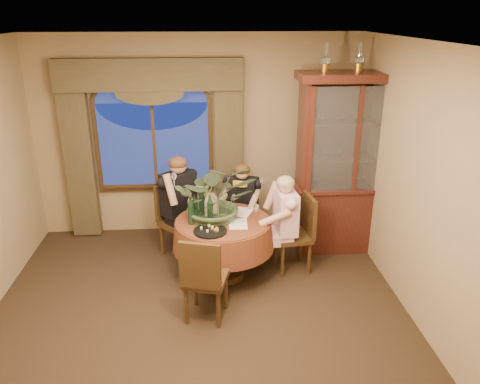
{
  "coord_description": "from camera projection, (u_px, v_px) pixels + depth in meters",
  "views": [
    {
      "loc": [
        0.11,
        -3.92,
        3.06
      ],
      "look_at": [
        0.49,
        1.1,
        1.1
      ],
      "focal_mm": 35.0,
      "sensor_mm": 36.0,
      "label": 1
    }
  ],
  "objects": [
    {
      "name": "floor",
      "position": [
        200.0,
        333.0,
        4.74
      ],
      "size": [
        5.0,
        5.0,
        0.0
      ],
      "primitive_type": "plane",
      "color": "black",
      "rests_on": "ground"
    },
    {
      "name": "wall_back",
      "position": [
        198.0,
        137.0,
        6.56
      ],
      "size": [
        4.5,
        0.0,
        4.5
      ],
      "primitive_type": "plane",
      "rotation": [
        1.57,
        0.0,
        0.0
      ],
      "color": "#957E53",
      "rests_on": "ground"
    },
    {
      "name": "wall_right",
      "position": [
        435.0,
        200.0,
        4.39
      ],
      "size": [
        0.0,
        5.0,
        5.0
      ],
      "primitive_type": "plane",
      "rotation": [
        1.57,
        0.0,
        -1.57
      ],
      "color": "#957E53",
      "rests_on": "ground"
    },
    {
      "name": "ceiling",
      "position": [
        189.0,
        45.0,
        3.72
      ],
      "size": [
        5.0,
        5.0,
        0.0
      ],
      "primitive_type": "plane",
      "rotation": [
        3.14,
        0.0,
        0.0
      ],
      "color": "white",
      "rests_on": "wall_back"
    },
    {
      "name": "window",
      "position": [
        154.0,
        146.0,
        6.48
      ],
      "size": [
        1.62,
        0.1,
        1.32
      ],
      "primitive_type": null,
      "color": "navy",
      "rests_on": "wall_back"
    },
    {
      "name": "arched_transom",
      "position": [
        151.0,
        89.0,
        6.2
      ],
      "size": [
        1.6,
        0.06,
        0.44
      ],
      "primitive_type": null,
      "color": "navy",
      "rests_on": "wall_back"
    },
    {
      "name": "drapery_left",
      "position": [
        79.0,
        157.0,
        6.41
      ],
      "size": [
        0.38,
        0.14,
        2.32
      ],
      "primitive_type": "cube",
      "color": "#413923",
      "rests_on": "floor"
    },
    {
      "name": "drapery_right",
      "position": [
        229.0,
        154.0,
        6.55
      ],
      "size": [
        0.38,
        0.14,
        2.32
      ],
      "primitive_type": "cube",
      "color": "#413923",
      "rests_on": "floor"
    },
    {
      "name": "swag_valance",
      "position": [
        149.0,
        75.0,
        6.05
      ],
      "size": [
        2.45,
        0.16,
        0.42
      ],
      "primitive_type": null,
      "color": "#413923",
      "rests_on": "wall_back"
    },
    {
      "name": "dining_table",
      "position": [
        224.0,
        248.0,
        5.65
      ],
      "size": [
        1.36,
        1.36,
        0.75
      ],
      "primitive_type": "cylinder",
      "rotation": [
        0.0,
        0.0,
        0.13
      ],
      "color": "maroon",
      "rests_on": "floor"
    },
    {
      "name": "china_cabinet",
      "position": [
        350.0,
        165.0,
        6.08
      ],
      "size": [
        1.46,
        0.57,
        2.36
      ],
      "primitive_type": "cube",
      "color": "#36110B",
      "rests_on": "floor"
    },
    {
      "name": "oil_lamp_left",
      "position": [
        326.0,
        58.0,
        5.56
      ],
      "size": [
        0.11,
        0.11,
        0.34
      ],
      "primitive_type": null,
      "color": "#A5722D",
      "rests_on": "china_cabinet"
    },
    {
      "name": "oil_lamp_center",
      "position": [
        359.0,
        57.0,
        5.59
      ],
      "size": [
        0.11,
        0.11,
        0.34
      ],
      "primitive_type": null,
      "color": "#A5722D",
      "rests_on": "china_cabinet"
    },
    {
      "name": "oil_lamp_right",
      "position": [
        393.0,
        57.0,
        5.61
      ],
      "size": [
        0.11,
        0.11,
        0.34
      ],
      "primitive_type": null,
      "color": "#A5722D",
      "rests_on": "china_cabinet"
    },
    {
      "name": "chair_right",
      "position": [
        293.0,
        234.0,
        5.77
      ],
      "size": [
        0.47,
        0.47,
        0.96
      ],
      "primitive_type": "cube",
      "rotation": [
        0.0,
        0.0,
        -4.59
      ],
      "color": "black",
      "rests_on": "floor"
    },
    {
      "name": "chair_back_right",
      "position": [
        236.0,
        214.0,
        6.33
      ],
      "size": [
        0.51,
        0.51,
        0.96
      ],
      "primitive_type": "cube",
      "rotation": [
        0.0,
        0.0,
        -3.4
      ],
      "color": "black",
      "rests_on": "floor"
    },
    {
      "name": "chair_back",
      "position": [
        179.0,
        221.0,
        6.12
      ],
      "size": [
        0.59,
        0.59,
        0.96
      ],
      "primitive_type": "cube",
      "rotation": [
        0.0,
        0.0,
        -2.39
      ],
      "color": "black",
      "rests_on": "floor"
    },
    {
      "name": "chair_front_left",
      "position": [
        206.0,
        277.0,
        4.85
      ],
      "size": [
        0.52,
        0.52,
        0.96
      ],
      "primitive_type": "cube",
      "rotation": [
        0.0,
        0.0,
        -0.26
      ],
      "color": "black",
      "rests_on": "floor"
    },
    {
      "name": "person_pink",
      "position": [
        285.0,
        225.0,
        5.67
      ],
      "size": [
        0.45,
        0.49,
        1.26
      ],
      "primitive_type": null,
      "rotation": [
        0.0,
        0.0,
        -4.62
      ],
      "color": "beige",
      "rests_on": "floor"
    },
    {
      "name": "person_back",
      "position": [
        179.0,
        206.0,
        6.07
      ],
      "size": [
        0.66,
        0.66,
        1.37
      ],
      "primitive_type": null,
      "rotation": [
        0.0,
        0.0,
        -2.41
      ],
      "color": "black",
      "rests_on": "floor"
    },
    {
      "name": "person_scarf",
      "position": [
        242.0,
        207.0,
        6.23
      ],
      "size": [
        0.56,
        0.54,
        1.22
      ],
      "primitive_type": null,
      "rotation": [
        0.0,
        0.0,
        -3.53
      ],
      "color": "black",
      "rests_on": "floor"
    },
    {
      "name": "stoneware_vase",
      "position": [
        213.0,
        205.0,
        5.58
      ],
      "size": [
        0.15,
        0.15,
        0.28
      ],
      "primitive_type": null,
      "color": "#998365",
      "rests_on": "dining_table"
    },
    {
      "name": "centerpiece_plant",
      "position": [
        215.0,
        169.0,
        5.37
      ],
      "size": [
        0.94,
        1.04,
        0.81
      ],
      "primitive_type": "imported",
      "color": "#3B5131",
      "rests_on": "dining_table"
    },
    {
      "name": "olive_bowl",
      "position": [
        225.0,
        219.0,
        5.49
      ],
      "size": [
        0.17,
        0.17,
        0.05
      ],
      "primitive_type": "imported",
      "color": "brown",
      "rests_on": "dining_table"
    },
    {
      "name": "cheese_platter",
      "position": [
        210.0,
        231.0,
        5.21
      ],
      "size": [
        0.37,
        0.37,
        0.02
      ],
      "primitive_type": "cylinder",
      "color": "black",
      "rests_on": "dining_table"
    },
    {
      "name": "wine_bottle_0",
      "position": [
        191.0,
        206.0,
        5.47
      ],
      "size": [
        0.07,
        0.07,
        0.33
      ],
      "primitive_type": "cylinder",
      "color": "tan",
      "rests_on": "dining_table"
    },
    {
      "name": "wine_bottle_1",
      "position": [
        210.0,
        209.0,
        5.41
      ],
      "size": [
        0.07,
        0.07,
        0.33
      ],
      "primitive_type": "cylinder",
      "color": "black",
      "rests_on": "dining_table"
    },
    {
      "name": "wine_bottle_2",
      "position": [
        191.0,
        211.0,
        5.35
      ],
      "size": [
        0.07,
        0.07,
        0.33
      ],
      "primitive_type": "cylinder",
      "color": "black",
      "rests_on": "dining_table"
    },
    {
      "name": "wine_bottle_3",
      "position": [
        195.0,
        208.0,
        5.42
      ],
      "size": [
        0.07,
        0.07,
        0.33
      ],
      "primitive_type": "cylinder",
      "color": "black",
      "rests_on": "dining_table"
    },
    {
      "name": "wine_bottle_4",
      "position": [
        202.0,
        202.0,
        5.6
      ],
      "size": [
        0.07,
        0.07,
        0.33
      ],
      "primitive_type": "cylinder",
      "color": "black",
      "rests_on": "dining_table"
    },
    {
      "name": "wine_bottle_5",
      "position": [
        207.0,
        207.0,
        5.45
      ],
      "size": [
        0.07,
        0.07,
        0.33
      ],
      "primitive_type": "cylinder",
      "color": "tan",
      "rests_on": "dining_table"
    },
    {
      "name": "tasting_paper_0",
      "position": [
        238.0,
        224.0,
        5.4
      ],
      "size": [
        0.22,
        0.31,
        0.0
      ],
      "primitive_type": "cube",
      "rotation": [
        0.0,
        0.0,
        -0.05
      ],
      "color": "white",
      "rests_on": "dining_table"
    },
    {
      "name": "tasting_paper_1",
      "position": [
        242.0,
        212.0,
        5.72
      ],
      "size": [
        0.31,
        0.36,
        0.0
      ],
      "primitive_type": "cube",
      "rotation": [
        0.0,
        0.0,
        -0.42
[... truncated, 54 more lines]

